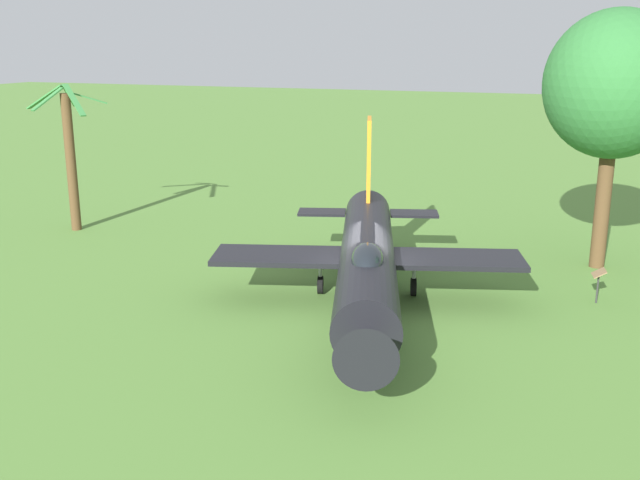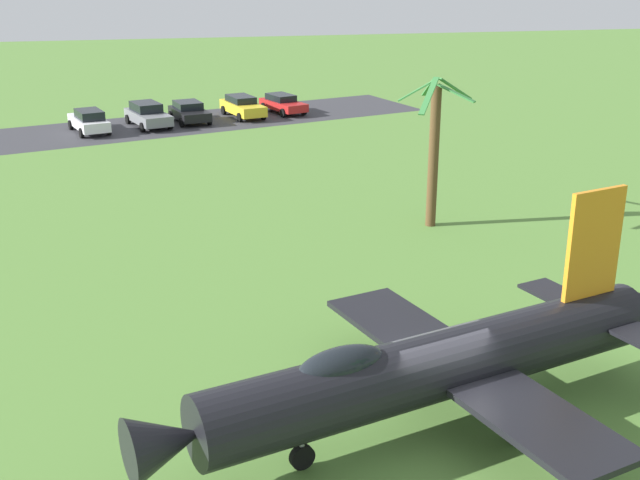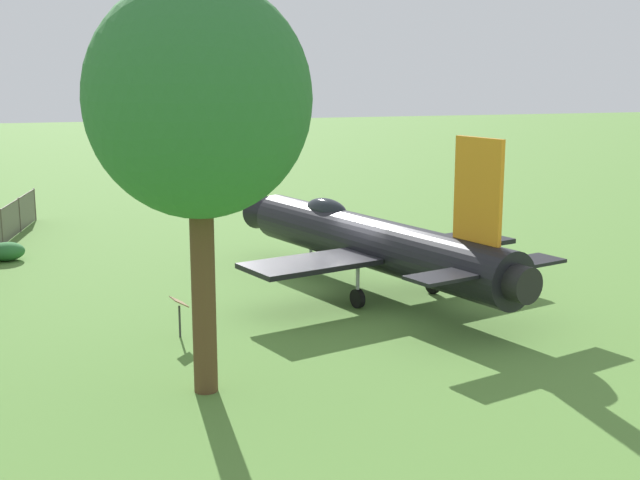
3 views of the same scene
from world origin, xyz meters
name	(u,v)px [view 1 (image 1 of 3)]	position (x,y,z in m)	size (l,w,h in m)	color
ground_plane	(366,307)	(0.00, 0.00, 0.00)	(200.00, 200.00, 0.00)	#568438
display_jet	(367,259)	(-0.10, 0.34, 1.73)	(10.11, 14.36, 5.49)	black
shade_tree	(615,86)	(-6.85, -7.18, 6.67)	(4.95, 5.37, 9.33)	brown
palm_tree	(70,156)	(15.07, -5.12, 3.33)	(4.20, 3.44, 6.42)	brown
info_plaque	(599,278)	(-6.86, -2.96, 0.85)	(0.49, 0.66, 1.14)	#333333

